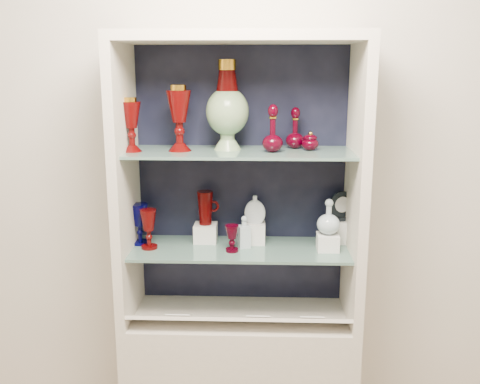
{
  "coord_description": "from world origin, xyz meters",
  "views": [
    {
      "loc": [
        0.08,
        -0.63,
        1.8
      ],
      "look_at": [
        0.0,
        1.53,
        1.3
      ],
      "focal_mm": 40.0,
      "sensor_mm": 36.0,
      "label": 1
    }
  ],
  "objects_px": {
    "ruby_decanter_b": "(295,127)",
    "cameo_medallion": "(342,206)",
    "ruby_decanter_a": "(273,126)",
    "ruby_pitcher": "(205,208)",
    "pedestal_lamp_right": "(179,118)",
    "lidded_bowl": "(310,141)",
    "ruby_goblet_tall": "(149,229)",
    "pedestal_lamp_left": "(131,125)",
    "clear_round_decanter": "(329,218)",
    "clear_square_bottle": "(244,232)",
    "flat_flask": "(255,209)",
    "enamel_urn": "(227,105)",
    "cobalt_goblet": "(140,224)",
    "ruby_goblet_small": "(232,238)"
  },
  "relations": [
    {
      "from": "ruby_goblet_small",
      "to": "clear_round_decanter",
      "type": "relative_size",
      "value": 0.78
    },
    {
      "from": "enamel_urn",
      "to": "flat_flask",
      "type": "relative_size",
      "value": 2.86
    },
    {
      "from": "pedestal_lamp_left",
      "to": "flat_flask",
      "type": "xyz_separation_m",
      "value": [
        0.5,
        0.1,
        -0.38
      ]
    },
    {
      "from": "enamel_urn",
      "to": "cameo_medallion",
      "type": "relative_size",
      "value": 2.68
    },
    {
      "from": "pedestal_lamp_right",
      "to": "cobalt_goblet",
      "type": "xyz_separation_m",
      "value": [
        -0.19,
        0.04,
        -0.46
      ]
    },
    {
      "from": "flat_flask",
      "to": "clear_round_decanter",
      "type": "bearing_deg",
      "value": -9.2
    },
    {
      "from": "ruby_decanter_a",
      "to": "clear_round_decanter",
      "type": "distance_m",
      "value": 0.45
    },
    {
      "from": "pedestal_lamp_left",
      "to": "ruby_pitcher",
      "type": "height_order",
      "value": "pedestal_lamp_left"
    },
    {
      "from": "ruby_decanter_b",
      "to": "lidded_bowl",
      "type": "xyz_separation_m",
      "value": [
        0.06,
        -0.05,
        -0.05
      ]
    },
    {
      "from": "clear_square_bottle",
      "to": "flat_flask",
      "type": "distance_m",
      "value": 0.11
    },
    {
      "from": "lidded_bowl",
      "to": "ruby_goblet_small",
      "type": "distance_m",
      "value": 0.52
    },
    {
      "from": "cobalt_goblet",
      "to": "ruby_decanter_a",
      "type": "bearing_deg",
      "value": -6.35
    },
    {
      "from": "pedestal_lamp_right",
      "to": "ruby_decanter_a",
      "type": "height_order",
      "value": "pedestal_lamp_right"
    },
    {
      "from": "ruby_decanter_b",
      "to": "cameo_medallion",
      "type": "distance_m",
      "value": 0.4
    },
    {
      "from": "pedestal_lamp_left",
      "to": "cobalt_goblet",
      "type": "relative_size",
      "value": 1.22
    },
    {
      "from": "ruby_decanter_b",
      "to": "clear_square_bottle",
      "type": "relative_size",
      "value": 1.33
    },
    {
      "from": "pedestal_lamp_right",
      "to": "pedestal_lamp_left",
      "type": "bearing_deg",
      "value": -172.5
    },
    {
      "from": "ruby_decanter_a",
      "to": "cameo_medallion",
      "type": "height_order",
      "value": "ruby_decanter_a"
    },
    {
      "from": "ruby_goblet_small",
      "to": "pedestal_lamp_left",
      "type": "bearing_deg",
      "value": 177.59
    },
    {
      "from": "pedestal_lamp_left",
      "to": "cameo_medallion",
      "type": "xyz_separation_m",
      "value": [
        0.88,
        0.12,
        -0.36
      ]
    },
    {
      "from": "cobalt_goblet",
      "to": "clear_round_decanter",
      "type": "bearing_deg",
      "value": -3.8
    },
    {
      "from": "pedestal_lamp_left",
      "to": "clear_round_decanter",
      "type": "height_order",
      "value": "pedestal_lamp_left"
    },
    {
      "from": "ruby_goblet_tall",
      "to": "ruby_goblet_small",
      "type": "distance_m",
      "value": 0.36
    },
    {
      "from": "ruby_goblet_small",
      "to": "cameo_medallion",
      "type": "height_order",
      "value": "cameo_medallion"
    },
    {
      "from": "ruby_decanter_b",
      "to": "cameo_medallion",
      "type": "xyz_separation_m",
      "value": [
        0.21,
        0.01,
        -0.34
      ]
    },
    {
      "from": "lidded_bowl",
      "to": "ruby_decanter_a",
      "type": "bearing_deg",
      "value": -161.86
    },
    {
      "from": "enamel_urn",
      "to": "ruby_goblet_tall",
      "type": "height_order",
      "value": "enamel_urn"
    },
    {
      "from": "enamel_urn",
      "to": "clear_round_decanter",
      "type": "bearing_deg",
      "value": -7.38
    },
    {
      "from": "pedestal_lamp_right",
      "to": "enamel_urn",
      "type": "bearing_deg",
      "value": 13.29
    },
    {
      "from": "ruby_decanter_b",
      "to": "lidded_bowl",
      "type": "distance_m",
      "value": 0.1
    },
    {
      "from": "ruby_goblet_small",
      "to": "clear_round_decanter",
      "type": "bearing_deg",
      "value": 4.68
    },
    {
      "from": "ruby_decanter_a",
      "to": "ruby_pitcher",
      "type": "height_order",
      "value": "ruby_decanter_a"
    },
    {
      "from": "flat_flask",
      "to": "lidded_bowl",
      "type": "bearing_deg",
      "value": -4.68
    },
    {
      "from": "cobalt_goblet",
      "to": "flat_flask",
      "type": "bearing_deg",
      "value": 3.52
    },
    {
      "from": "pedestal_lamp_right",
      "to": "ruby_decanter_b",
      "type": "height_order",
      "value": "pedestal_lamp_right"
    },
    {
      "from": "ruby_decanter_a",
      "to": "cameo_medallion",
      "type": "relative_size",
      "value": 1.57
    },
    {
      "from": "ruby_goblet_tall",
      "to": "cameo_medallion",
      "type": "relative_size",
      "value": 1.25
    },
    {
      "from": "ruby_pitcher",
      "to": "clear_square_bottle",
      "type": "bearing_deg",
      "value": -23.16
    },
    {
      "from": "pedestal_lamp_right",
      "to": "lidded_bowl",
      "type": "xyz_separation_m",
      "value": [
        0.54,
        0.03,
        -0.09
      ]
    },
    {
      "from": "ruby_goblet_small",
      "to": "flat_flask",
      "type": "height_order",
      "value": "flat_flask"
    },
    {
      "from": "cobalt_goblet",
      "to": "clear_square_bottle",
      "type": "distance_m",
      "value": 0.46
    },
    {
      "from": "clear_round_decanter",
      "to": "lidded_bowl",
      "type": "bearing_deg",
      "value": 153.32
    },
    {
      "from": "ruby_decanter_b",
      "to": "ruby_goblet_small",
      "type": "height_order",
      "value": "ruby_decanter_b"
    },
    {
      "from": "cobalt_goblet",
      "to": "clear_round_decanter",
      "type": "distance_m",
      "value": 0.81
    },
    {
      "from": "ruby_decanter_b",
      "to": "ruby_goblet_tall",
      "type": "distance_m",
      "value": 0.76
    },
    {
      "from": "ruby_goblet_small",
      "to": "clear_round_decanter",
      "type": "distance_m",
      "value": 0.41
    },
    {
      "from": "lidded_bowl",
      "to": "cobalt_goblet",
      "type": "bearing_deg",
      "value": 179.02
    },
    {
      "from": "ruby_decanter_b",
      "to": "ruby_pitcher",
      "type": "bearing_deg",
      "value": 179.88
    },
    {
      "from": "ruby_goblet_tall",
      "to": "ruby_goblet_small",
      "type": "bearing_deg",
      "value": -4.51
    },
    {
      "from": "cameo_medallion",
      "to": "ruby_goblet_tall",
      "type": "bearing_deg",
      "value": 167.57
    }
  ]
}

